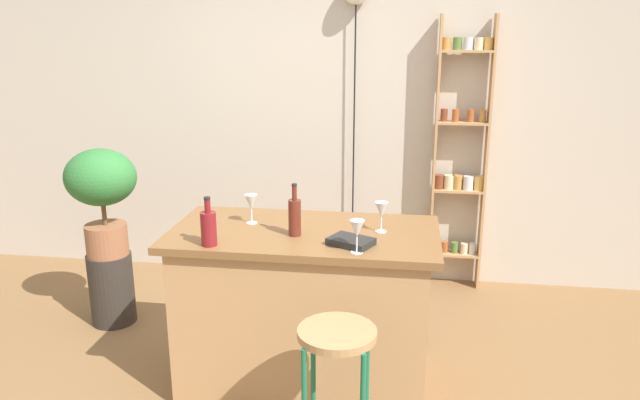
# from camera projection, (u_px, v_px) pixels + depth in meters

# --- Properties ---
(back_wall) EXTENTS (6.40, 0.10, 2.80)m
(back_wall) POSITION_uv_depth(u_px,v_px,m) (340.00, 102.00, 4.66)
(back_wall) COLOR #BCB2A3
(back_wall) RESTS_ON ground
(kitchen_counter) EXTENTS (1.43, 0.74, 0.91)m
(kitchen_counter) POSITION_uv_depth(u_px,v_px,m) (305.00, 308.00, 3.35)
(kitchen_counter) COLOR tan
(kitchen_counter) RESTS_ON ground
(bar_stool) EXTENTS (0.35, 0.35, 0.70)m
(bar_stool) POSITION_uv_depth(u_px,v_px,m) (337.00, 366.00, 2.65)
(bar_stool) COLOR #196642
(bar_stool) RESTS_ON ground
(spice_shelf) EXTENTS (0.39, 0.13, 2.05)m
(spice_shelf) POSITION_uv_depth(u_px,v_px,m) (460.00, 156.00, 4.50)
(spice_shelf) COLOR tan
(spice_shelf) RESTS_ON ground
(plant_stool) EXTENTS (0.30, 0.30, 0.49)m
(plant_stool) POSITION_uv_depth(u_px,v_px,m) (112.00, 288.00, 4.12)
(plant_stool) COLOR #2D2823
(plant_stool) RESTS_ON ground
(potted_plant) EXTENTS (0.46, 0.42, 0.72)m
(potted_plant) POSITION_uv_depth(u_px,v_px,m) (102.00, 189.00, 3.92)
(potted_plant) COLOR #935B3D
(potted_plant) RESTS_ON plant_stool
(bottle_olive_oil) EXTENTS (0.07, 0.07, 0.28)m
(bottle_olive_oil) POSITION_uv_depth(u_px,v_px,m) (295.00, 216.00, 3.12)
(bottle_olive_oil) COLOR #5B2319
(bottle_olive_oil) RESTS_ON kitchen_counter
(bottle_vinegar) EXTENTS (0.08, 0.08, 0.25)m
(bottle_vinegar) POSITION_uv_depth(u_px,v_px,m) (209.00, 227.00, 2.98)
(bottle_vinegar) COLOR maroon
(bottle_vinegar) RESTS_ON kitchen_counter
(wine_glass_left) EXTENTS (0.07, 0.07, 0.16)m
(wine_glass_left) POSITION_uv_depth(u_px,v_px,m) (381.00, 211.00, 3.17)
(wine_glass_left) COLOR silver
(wine_glass_left) RESTS_ON kitchen_counter
(wine_glass_center) EXTENTS (0.07, 0.07, 0.16)m
(wine_glass_center) POSITION_uv_depth(u_px,v_px,m) (357.00, 230.00, 2.87)
(wine_glass_center) COLOR silver
(wine_glass_center) RESTS_ON kitchen_counter
(wine_glass_right) EXTENTS (0.07, 0.07, 0.16)m
(wine_glass_right) POSITION_uv_depth(u_px,v_px,m) (251.00, 203.00, 3.31)
(wine_glass_right) COLOR silver
(wine_glass_right) RESTS_ON kitchen_counter
(cookbook) EXTENTS (0.25, 0.23, 0.03)m
(cookbook) POSITION_uv_depth(u_px,v_px,m) (351.00, 241.00, 3.01)
(cookbook) COLOR black
(cookbook) RESTS_ON kitchen_counter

